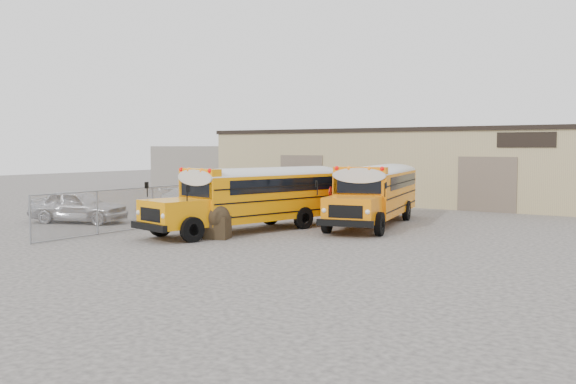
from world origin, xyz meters
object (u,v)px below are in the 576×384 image
Objects in this scene: car_silver at (78,206)px; tarp_bundle at (218,221)px; school_bus_right at (399,183)px; car_white at (191,201)px; car_dark at (216,192)px; school_bus_left at (343,188)px.

tarp_bundle is at bearing -112.67° from car_silver.
tarp_bundle is 8.80m from car_silver.
car_silver is (-10.31, -12.86, -0.80)m from school_bus_right.
car_dark reaches higher than car_white.
car_white is (-8.32, -1.65, -0.92)m from school_bus_left.
school_bus_left is 12.45m from car_silver.
car_silver is (-9.64, -7.83, -0.79)m from school_bus_left.
car_white is (-7.46, 6.54, -0.02)m from tarp_bundle.
school_bus_right is at bearing -35.58° from car_white.
school_bus_right is (0.67, 5.03, 0.01)m from school_bus_left.
school_bus_left is 2.12× the size of car_white.
car_dark is at bearing 42.01° from car_white.
school_bus_left is 5.07m from school_bus_right.
school_bus_right is 2.11× the size of car_silver.
tarp_bundle is at bearing -96.58° from school_bus_right.
tarp_bundle is 0.29× the size of car_silver.
car_white is at bearing -168.75° from school_bus_left.
car_silver reaches higher than tarp_bundle.
school_bus_right is at bearing 82.42° from school_bus_left.
school_bus_right is at bearing -71.69° from car_dark.
car_white is (1.32, 6.18, -0.12)m from car_silver.
car_dark is (-1.91, 4.25, 0.15)m from car_white.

